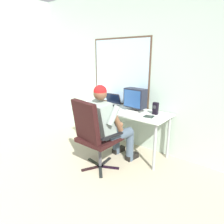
# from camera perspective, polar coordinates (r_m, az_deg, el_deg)

# --- Properties ---
(wall_rear) EXTENTS (5.12, 0.08, 2.81)m
(wall_rear) POSITION_cam_1_polar(r_m,az_deg,el_deg) (3.54, 7.90, 11.91)
(wall_rear) COLOR #B1C4B4
(wall_rear) RESTS_ON ground
(desk) EXTENTS (1.75, 0.60, 0.75)m
(desk) POSITION_cam_1_polar(r_m,az_deg,el_deg) (3.45, 2.31, -0.30)
(desk) COLOR #949896
(desk) RESTS_ON ground
(office_chair) EXTENTS (0.67, 0.63, 1.07)m
(office_chair) POSITION_cam_1_polar(r_m,az_deg,el_deg) (2.82, -5.51, -5.75)
(office_chair) COLOR black
(office_chair) RESTS_ON ground
(person_seated) EXTENTS (0.58, 0.85, 1.26)m
(person_seated) POSITION_cam_1_polar(r_m,az_deg,el_deg) (2.97, -1.16, -3.36)
(person_seated) COLOR #404E5D
(person_seated) RESTS_ON ground
(crt_monitor) EXTENTS (0.38, 0.21, 0.38)m
(crt_monitor) POSITION_cam_1_polar(r_m,az_deg,el_deg) (3.28, 6.67, 3.90)
(crt_monitor) COLOR beige
(crt_monitor) RESTS_ON desk
(laptop) EXTENTS (0.34, 0.33, 0.22)m
(laptop) POSITION_cam_1_polar(r_m,az_deg,el_deg) (3.66, -0.48, 2.80)
(laptop) COLOR #2A272A
(laptop) RESTS_ON desk
(wine_glass) EXTENTS (0.07, 0.07, 0.12)m
(wine_glass) POSITION_cam_1_polar(r_m,az_deg,el_deg) (3.76, -7.36, 3.48)
(wine_glass) COLOR silver
(wine_glass) RESTS_ON desk
(desk_speaker) EXTENTS (0.08, 0.07, 0.19)m
(desk_speaker) POSITION_cam_1_polar(r_m,az_deg,el_deg) (3.16, 12.44, 1.00)
(desk_speaker) COLOR black
(desk_speaker) RESTS_ON desk
(cd_case) EXTENTS (0.16, 0.15, 0.01)m
(cd_case) POSITION_cam_1_polar(r_m,az_deg,el_deg) (3.04, 10.59, -1.29)
(cd_case) COLOR #222E28
(cd_case) RESTS_ON desk
(coffee_mug) EXTENTS (0.08, 0.08, 0.10)m
(coffee_mug) POSITION_cam_1_polar(r_m,az_deg,el_deg) (3.67, -5.62, 2.67)
(coffee_mug) COLOR beige
(coffee_mug) RESTS_ON desk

